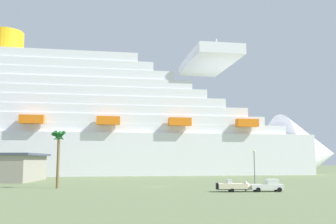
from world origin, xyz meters
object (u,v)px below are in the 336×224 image
at_px(parked_car_yellow_taxi, 4,179).
at_px(small_boat_on_trailer, 236,186).
at_px(cruise_ship, 69,129).
at_px(pickup_truck, 268,186).
at_px(palm_tree, 59,142).
at_px(street_lamp, 254,162).

bearing_deg(parked_car_yellow_taxi, small_boat_on_trailer, -30.88).
bearing_deg(cruise_ship, small_boat_on_trailer, -61.26).
height_order(pickup_truck, palm_tree, palm_tree).
distance_m(palm_tree, street_lamp, 41.87).
bearing_deg(small_boat_on_trailer, parked_car_yellow_taxi, 149.12).
bearing_deg(pickup_truck, street_lamp, 81.72).
height_order(pickup_truck, small_boat_on_trailer, pickup_truck).
height_order(cruise_ship, pickup_truck, cruise_ship).
bearing_deg(palm_tree, pickup_truck, -15.24).
relative_size(cruise_ship, parked_car_yellow_taxi, 45.20).
distance_m(cruise_ship, street_lamp, 86.67).
bearing_deg(parked_car_yellow_taxi, street_lamp, -13.61).
distance_m(street_lamp, parked_car_yellow_taxi, 60.25).
height_order(cruise_ship, street_lamp, cruise_ship).
xyz_separation_m(small_boat_on_trailer, parked_car_yellow_taxi, (-50.42, 30.15, -0.13)).
distance_m(pickup_truck, small_boat_on_trailer, 5.66).
bearing_deg(palm_tree, cruise_ship, 99.55).
height_order(small_boat_on_trailer, parked_car_yellow_taxi, small_boat_on_trailer).
bearing_deg(small_boat_on_trailer, pickup_truck, -0.49).
bearing_deg(pickup_truck, parked_car_yellow_taxi, 151.69).
height_order(street_lamp, parked_car_yellow_taxi, street_lamp).
relative_size(palm_tree, parked_car_yellow_taxi, 2.33).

